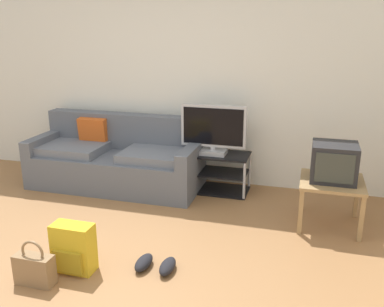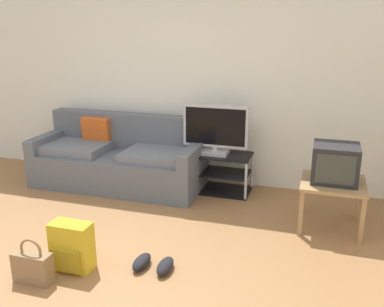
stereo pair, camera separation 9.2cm
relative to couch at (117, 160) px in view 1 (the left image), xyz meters
name	(u,v)px [view 1 (the left image)]	position (x,y,z in m)	size (l,w,h in m)	color
ground_plane	(81,281)	(0.61, -1.95, -0.32)	(9.00, 9.80, 0.02)	olive
wall_back	(177,71)	(0.61, 0.50, 1.04)	(9.00, 0.10, 2.70)	silver
couch	(117,160)	(0.00, 0.00, 0.00)	(2.03, 0.83, 0.83)	#565B66
tv_stand	(213,172)	(1.16, 0.14, -0.09)	(0.83, 0.43, 0.45)	black
flat_tv	(213,130)	(1.16, 0.12, 0.42)	(0.75, 0.22, 0.57)	#B2B2B7
side_table	(332,187)	(2.45, -0.44, 0.08)	(0.59, 0.59, 0.46)	#9E7A4C
crt_tv	(334,162)	(2.45, -0.42, 0.33)	(0.42, 0.39, 0.35)	#232326
backpack	(73,248)	(0.50, -1.83, -0.12)	(0.33, 0.24, 0.39)	gold
handbag	(34,268)	(0.31, -2.08, -0.19)	(0.30, 0.12, 0.36)	olive
sneakers_pair	(156,264)	(1.11, -1.65, -0.27)	(0.32, 0.26, 0.09)	black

